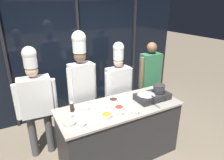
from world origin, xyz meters
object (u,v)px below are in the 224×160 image
prep_bowl_onion (82,124)px  person_guest (150,75)px  prep_bowl_soy_glaze (113,100)px  chef_sous (81,80)px  prep_bowl_bean_sprouts (110,106)px  squeeze_bottle_soy (72,106)px  prep_bowl_carrots (107,115)px  chef_line (118,84)px  portable_stove (152,96)px  prep_bowl_rice (120,113)px  prep_bowl_garlic (86,108)px  stock_pot (159,88)px  chef_head (36,98)px  frying_pan (146,93)px  prep_bowl_chicken (135,111)px  prep_bowl_noodles (69,115)px  prep_bowl_ginger (70,123)px  prep_bowl_chili_flakes (119,108)px

prep_bowl_onion → person_guest: bearing=25.5°
prep_bowl_onion → prep_bowl_soy_glaze: prep_bowl_onion is taller
prep_bowl_onion → chef_sous: size_ratio=0.05×
prep_bowl_bean_sprouts → squeeze_bottle_soy: bearing=161.9°
prep_bowl_carrots → chef_line: size_ratio=0.09×
portable_stove → squeeze_bottle_soy: size_ratio=3.29×
prep_bowl_soy_glaze → prep_bowl_rice: prep_bowl_rice is taller
prep_bowl_garlic → person_guest: size_ratio=0.07×
chef_line → prep_bowl_onion: bearing=35.3°
portable_stove → stock_pot: bearing=0.1°
stock_pot → prep_bowl_bean_sprouts: stock_pot is taller
prep_bowl_carrots → chef_head: size_ratio=0.09×
frying_pan → prep_bowl_chicken: frying_pan is taller
squeeze_bottle_soy → prep_bowl_noodles: 0.16m
prep_bowl_chicken → stock_pot: bearing=20.4°
prep_bowl_soy_glaze → prep_bowl_carrots: size_ratio=0.98×
prep_bowl_chicken → prep_bowl_rice: prep_bowl_chicken is taller
frying_pan → prep_bowl_garlic: bearing=167.8°
stock_pot → chef_sous: bearing=147.8°
frying_pan → prep_bowl_bean_sprouts: (-0.62, 0.08, -0.12)m
squeeze_bottle_soy → prep_bowl_carrots: size_ratio=1.07×
prep_bowl_soy_glaze → prep_bowl_ginger: size_ratio=0.98×
portable_stove → prep_bowl_rice: 0.72m
prep_bowl_bean_sprouts → frying_pan: bearing=-7.6°
prep_bowl_bean_sprouts → person_guest: (1.23, 0.60, 0.10)m
prep_bowl_noodles → prep_bowl_carrots: bearing=-29.4°
prep_bowl_ginger → prep_bowl_bean_sprouts: (0.67, 0.14, -0.00)m
prep_bowl_soy_glaze → person_guest: size_ratio=0.09×
prep_bowl_carrots → prep_bowl_noodles: prep_bowl_carrots is taller
squeeze_bottle_soy → prep_bowl_noodles: (-0.09, -0.13, -0.06)m
prep_bowl_onion → prep_bowl_noodles: 0.31m
stock_pot → prep_bowl_chicken: stock_pot is taller
prep_bowl_carrots → prep_bowl_noodles: size_ratio=1.29×
prep_bowl_noodles → chef_head: (-0.34, 0.59, 0.09)m
chef_head → prep_bowl_noodles: bearing=123.9°
prep_bowl_garlic → chef_head: chef_head is taller
stock_pot → prep_bowl_onion: (-1.42, -0.16, -0.15)m
chef_line → chef_head: bearing=-5.4°
person_guest → squeeze_bottle_soy: bearing=17.1°
prep_bowl_soy_glaze → chef_sous: chef_sous is taller
stock_pot → person_guest: person_guest is taller
prep_bowl_chicken → frying_pan: bearing=31.9°
prep_bowl_chili_flakes → prep_bowl_ginger: bearing=-177.0°
prep_bowl_garlic → chef_line: chef_line is taller
prep_bowl_chili_flakes → frying_pan: bearing=1.7°
frying_pan → prep_bowl_chicken: bearing=-148.1°
prep_bowl_onion → chef_line: chef_line is taller
prep_bowl_carrots → chef_sous: chef_sous is taller
prep_bowl_noodles → chef_sous: 0.74m
stock_pot → chef_head: bearing=158.7°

